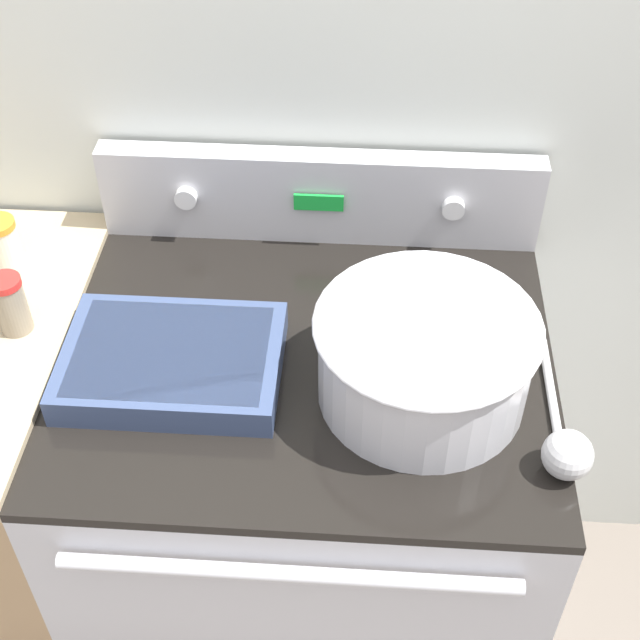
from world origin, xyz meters
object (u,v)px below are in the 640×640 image
(spice_jar_red_cap, at_px, (10,304))
(mixing_bowl, at_px, (425,354))
(ladle, at_px, (566,448))
(spice_jar_orange_cap, at_px, (1,243))
(casserole_dish, at_px, (172,360))

(spice_jar_red_cap, bearing_deg, mixing_bowl, -7.71)
(mixing_bowl, distance_m, spice_jar_red_cap, 0.68)
(ladle, relative_size, spice_jar_orange_cap, 3.22)
(spice_jar_orange_cap, bearing_deg, ladle, -21.93)
(ladle, bearing_deg, mixing_bowl, 148.55)
(mixing_bowl, relative_size, ladle, 1.14)
(casserole_dish, distance_m, ladle, 0.61)
(casserole_dish, relative_size, spice_jar_orange_cap, 3.71)
(mixing_bowl, xyz_separation_m, spice_jar_red_cap, (-0.67, 0.09, -0.02))
(ladle, xyz_separation_m, spice_jar_orange_cap, (-0.94, 0.38, 0.03))
(mixing_bowl, height_order, casserole_dish, mixing_bowl)
(ladle, bearing_deg, spice_jar_orange_cap, 158.07)
(casserole_dish, relative_size, ladle, 1.15)
(spice_jar_orange_cap, bearing_deg, casserole_dish, -34.56)
(mixing_bowl, xyz_separation_m, casserole_dish, (-0.39, 0.02, -0.06))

